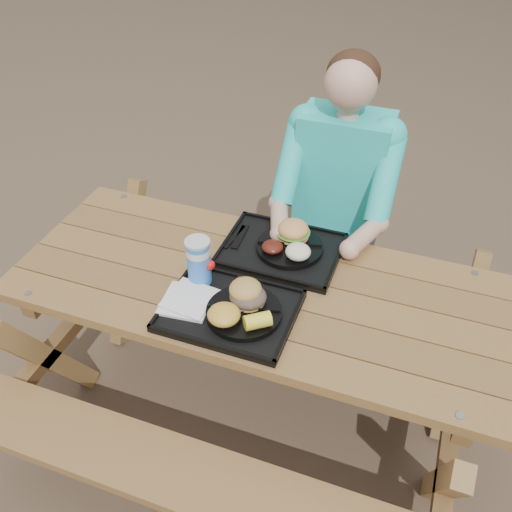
% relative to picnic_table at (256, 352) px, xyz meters
% --- Properties ---
extents(ground, '(60.00, 60.00, 0.00)m').
position_rel_picnic_table_xyz_m(ground, '(0.00, 0.00, -0.38)').
color(ground, '#999999').
rests_on(ground, ground).
extents(picnic_table, '(1.80, 1.49, 0.75)m').
position_rel_picnic_table_xyz_m(picnic_table, '(0.00, 0.00, 0.00)').
color(picnic_table, '#999999').
rests_on(picnic_table, ground).
extents(tray_near, '(0.45, 0.35, 0.02)m').
position_rel_picnic_table_xyz_m(tray_near, '(-0.03, -0.18, 0.39)').
color(tray_near, black).
rests_on(tray_near, picnic_table).
extents(tray_far, '(0.45, 0.35, 0.02)m').
position_rel_picnic_table_xyz_m(tray_far, '(0.03, 0.20, 0.39)').
color(tray_far, black).
rests_on(tray_far, picnic_table).
extents(plate_near, '(0.26, 0.26, 0.02)m').
position_rel_picnic_table_xyz_m(plate_near, '(0.02, -0.18, 0.41)').
color(plate_near, black).
rests_on(plate_near, tray_near).
extents(plate_far, '(0.26, 0.26, 0.02)m').
position_rel_picnic_table_xyz_m(plate_far, '(0.06, 0.21, 0.41)').
color(plate_far, black).
rests_on(plate_far, tray_far).
extents(napkin_stack, '(0.19, 0.19, 0.02)m').
position_rel_picnic_table_xyz_m(napkin_stack, '(-0.18, -0.20, 0.40)').
color(napkin_stack, silver).
rests_on(napkin_stack, tray_near).
extents(soda_cup, '(0.08, 0.08, 0.17)m').
position_rel_picnic_table_xyz_m(soda_cup, '(-0.19, -0.07, 0.48)').
color(soda_cup, blue).
rests_on(soda_cup, tray_near).
extents(condiment_bbq, '(0.05, 0.05, 0.03)m').
position_rel_picnic_table_xyz_m(condiment_bbq, '(-0.04, -0.05, 0.41)').
color(condiment_bbq, black).
rests_on(condiment_bbq, tray_near).
extents(condiment_mustard, '(0.05, 0.05, 0.03)m').
position_rel_picnic_table_xyz_m(condiment_mustard, '(0.02, -0.06, 0.41)').
color(condiment_mustard, gold).
rests_on(condiment_mustard, tray_near).
extents(sandwich, '(0.12, 0.12, 0.12)m').
position_rel_picnic_table_xyz_m(sandwich, '(0.02, -0.14, 0.48)').
color(sandwich, '#BE8A43').
rests_on(sandwich, plate_near).
extents(mac_cheese, '(0.11, 0.11, 0.06)m').
position_rel_picnic_table_xyz_m(mac_cheese, '(-0.02, -0.25, 0.44)').
color(mac_cheese, gold).
rests_on(mac_cheese, plate_near).
extents(corn_cob, '(0.12, 0.12, 0.05)m').
position_rel_picnic_table_xyz_m(corn_cob, '(0.09, -0.24, 0.44)').
color(corn_cob, yellow).
rests_on(corn_cob, plate_near).
extents(cutlery_far, '(0.04, 0.16, 0.01)m').
position_rel_picnic_table_xyz_m(cutlery_far, '(-0.15, 0.22, 0.40)').
color(cutlery_far, black).
rests_on(cutlery_far, tray_far).
extents(burger, '(0.12, 0.12, 0.11)m').
position_rel_picnic_table_xyz_m(burger, '(0.06, 0.26, 0.47)').
color(burger, '#DD944E').
rests_on(burger, plate_far).
extents(baked_beans, '(0.08, 0.08, 0.04)m').
position_rel_picnic_table_xyz_m(baked_beans, '(0.01, 0.15, 0.43)').
color(baked_beans, '#4F180F').
rests_on(baked_beans, plate_far).
extents(potato_salad, '(0.10, 0.10, 0.05)m').
position_rel_picnic_table_xyz_m(potato_salad, '(0.11, 0.15, 0.44)').
color(potato_salad, '#F1EBCC').
rests_on(potato_salad, plate_far).
extents(diner, '(0.48, 0.84, 1.28)m').
position_rel_picnic_table_xyz_m(diner, '(0.15, 0.68, 0.27)').
color(diner, '#1C8FC5').
rests_on(diner, ground).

